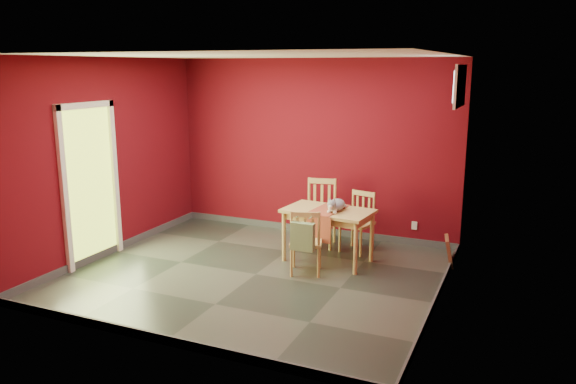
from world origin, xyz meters
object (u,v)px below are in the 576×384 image
at_px(dining_table, 328,216).
at_px(cat, 336,203).
at_px(tote_bag, 303,237).
at_px(picture_frame, 449,251).
at_px(chair_far_left, 320,212).
at_px(chair_far_right, 358,221).
at_px(chair_near, 306,241).

relative_size(dining_table, cat, 2.82).
relative_size(tote_bag, picture_frame, 1.05).
bearing_deg(cat, chair_far_left, 126.18).
bearing_deg(chair_far_right, dining_table, -112.57).
relative_size(dining_table, chair_far_left, 1.25).
bearing_deg(picture_frame, cat, -160.28).
height_order(cat, picture_frame, cat).
bearing_deg(dining_table, cat, -5.41).
distance_m(tote_bag, cat, 0.81).
relative_size(chair_far_right, picture_frame, 2.15).
height_order(chair_far_right, picture_frame, chair_far_right).
distance_m(chair_far_right, cat, 0.73).
xyz_separation_m(dining_table, chair_near, (-0.10, -0.55, -0.20)).
bearing_deg(dining_table, picture_frame, 17.95).
height_order(chair_far_left, cat, chair_far_left).
height_order(chair_far_left, tote_bag, chair_far_left).
bearing_deg(dining_table, chair_near, -100.08).
height_order(chair_far_left, chair_far_right, chair_far_left).
distance_m(chair_near, cat, 0.70).
bearing_deg(tote_bag, picture_frame, 38.29).
xyz_separation_m(chair_near, tote_bag, (0.04, -0.20, 0.12)).
bearing_deg(tote_bag, chair_far_left, 101.81).
relative_size(dining_table, chair_near, 1.44).
height_order(chair_near, picture_frame, chair_near).
height_order(dining_table, cat, cat).
relative_size(chair_far_left, chair_near, 1.15).
bearing_deg(chair_far_left, picture_frame, -4.43).
bearing_deg(chair_far_left, chair_near, -78.06).
height_order(dining_table, tote_bag, tote_bag).
xyz_separation_m(chair_far_left, chair_far_right, (0.60, -0.05, -0.06)).
bearing_deg(picture_frame, chair_far_right, 175.57).
distance_m(dining_table, tote_bag, 0.76).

